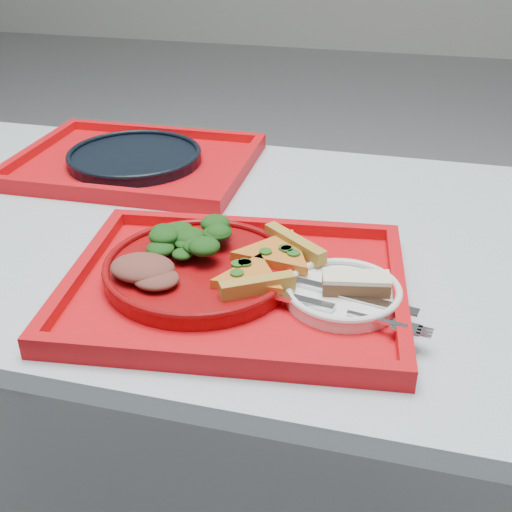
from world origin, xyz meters
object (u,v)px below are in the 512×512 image
object	(u,v)px
navy_plate	(135,158)
tray_far	(135,165)
tray_main	(236,289)
dinner_plate	(199,271)
dessert_bar	(356,283)

from	to	relation	value
navy_plate	tray_far	bearing A→B (deg)	0.00
tray_main	tray_far	size ratio (longest dim) A/B	1.00
navy_plate	tray_main	bearing A→B (deg)	-50.73
tray_far	dinner_plate	size ratio (longest dim) A/B	1.73
dinner_plate	tray_main	bearing A→B (deg)	-10.30
tray_far	dinner_plate	world-z (taller)	dinner_plate
dinner_plate	navy_plate	distance (m)	0.46
tray_far	navy_plate	bearing A→B (deg)	0.00
tray_far	dessert_bar	size ratio (longest dim) A/B	4.97
dinner_plate	navy_plate	world-z (taller)	dinner_plate
tray_far	navy_plate	distance (m)	0.01
tray_main	tray_far	distance (m)	0.50
tray_main	dinner_plate	size ratio (longest dim) A/B	1.73
tray_main	tray_far	xyz separation A→B (m)	(-0.32, 0.39, 0.00)
navy_plate	dessert_bar	world-z (taller)	dessert_bar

